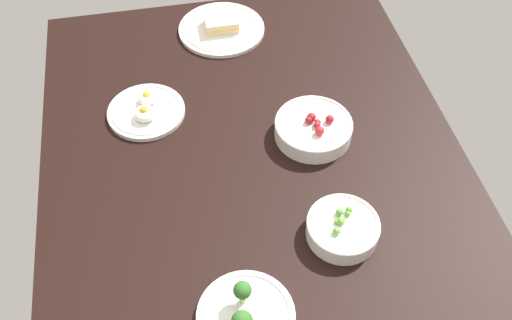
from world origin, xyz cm
name	(u,v)px	position (x,y,z in cm)	size (l,w,h in cm)	color
dining_table	(256,172)	(0.00, 0.00, 2.00)	(123.26, 91.90, 4.00)	black
plate_broccoli	(245,315)	(-33.92, 8.59, 5.52)	(17.54, 17.54, 7.37)	white
plate_eggs	(146,110)	(20.39, 22.03, 5.08)	(17.98, 17.98, 4.68)	white
bowl_berries	(313,128)	(6.32, -14.30, 6.31)	(17.42, 17.42, 5.92)	white
plate_sandwich	(223,27)	(47.61, -0.32, 5.07)	(22.90, 22.90, 4.24)	white
bowl_peas	(343,228)	(-20.27, -13.13, 6.24)	(14.34, 14.34, 5.23)	white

